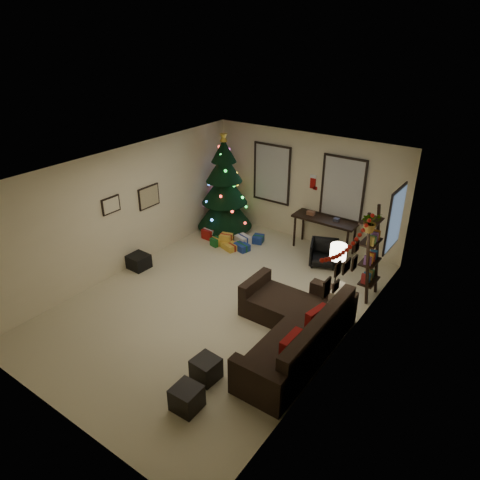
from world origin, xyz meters
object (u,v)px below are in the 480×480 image
bookshelf (371,256)px  sofa (294,331)px  christmas_tree (224,191)px  desk_chair (324,253)px  desk (325,222)px

bookshelf → sofa: bearing=-102.1°
christmas_tree → desk_chair: (2.94, -0.19, -0.81)m
desk → bookshelf: size_ratio=0.81×
sofa → desk_chair: bearing=106.0°
sofa → desk_chair: 2.95m
sofa → christmas_tree: bearing=141.2°
bookshelf → christmas_tree: bearing=168.3°
christmas_tree → desk: (2.62, 0.46, -0.37)m
sofa → desk: bearing=108.1°
sofa → bookshelf: (0.46, 2.15, 0.63)m
christmas_tree → desk_chair: size_ratio=4.61×
desk_chair → christmas_tree: bearing=154.1°
desk → bookshelf: (1.60, -1.33, 0.18)m
sofa → desk_chair: sofa is taller
desk → desk_chair: 0.85m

